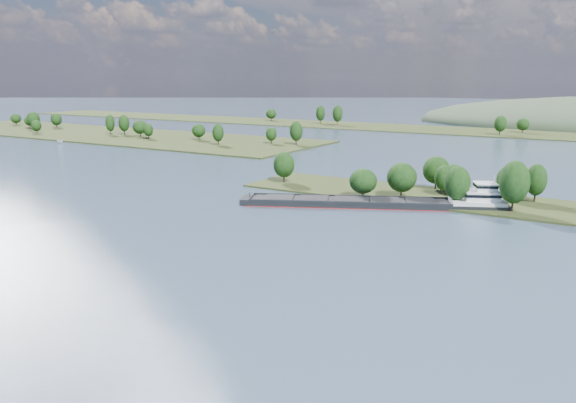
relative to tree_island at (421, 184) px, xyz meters
The scene contains 6 objects.
ground 59.42m from the tree_island, 96.08° to the right, with size 1800.00×1800.00×0.00m, color #384C61.
tree_island is the anchor object (origin of this frame).
left_bank 248.30m from the tree_island, 160.93° to the left, with size 300.00×80.00×14.07m.
back_shoreline 220.96m from the tree_island, 89.69° to the left, with size 900.00×60.00×15.98m.
cargo_barge 16.75m from the tree_island, 101.17° to the right, with size 71.62×39.30×10.12m.
motorboat 218.52m from the tree_island, behind, with size 2.07×5.50×2.12m, color silver.
Camera 1 is at (58.33, 15.15, 35.84)m, focal length 35.00 mm.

